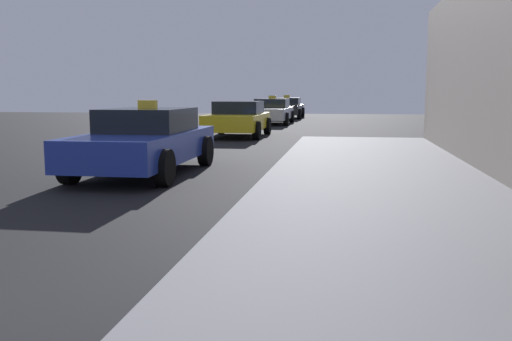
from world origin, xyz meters
TOP-DOWN VIEW (x-y plane):
  - car_blue at (-0.48, 8.02)m, footprint 1.93×4.42m
  - car_yellow at (-0.47, 17.54)m, footprint 2.03×4.08m
  - car_silver at (-0.34, 25.98)m, footprint 2.01×4.59m
  - car_black at (-0.26, 32.40)m, footprint 2.04×4.32m

SIDE VIEW (x-z plane):
  - car_yellow at x=-0.47m, z-range 0.01..1.28m
  - car_blue at x=-0.48m, z-range -0.07..1.36m
  - car_black at x=-0.26m, z-range -0.07..1.36m
  - car_silver at x=-0.34m, z-range -0.07..1.36m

